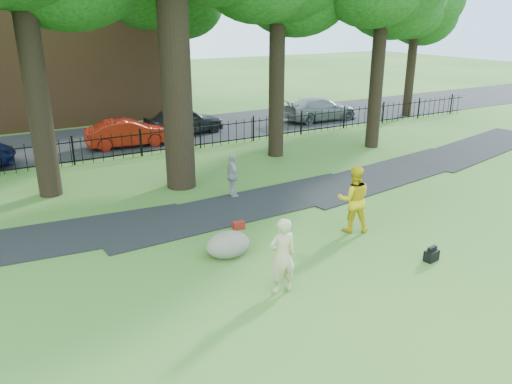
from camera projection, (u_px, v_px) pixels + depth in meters
ground at (279, 259)px, 13.44m from camera, size 120.00×120.00×0.00m
footpath at (243, 207)px, 17.10m from camera, size 36.07×3.85×0.03m
street at (118, 138)px, 26.52m from camera, size 80.00×7.00×0.02m
iron_fence at (141, 143)px, 23.05m from camera, size 44.00×0.04×1.20m
brick_building at (4, 18)px, 29.17m from camera, size 18.00×8.00×12.00m
woman at (282, 256)px, 11.59m from camera, size 0.71×0.50×1.87m
man at (354, 199)px, 14.91m from camera, size 1.24×1.15×2.04m
pedestrian at (233, 175)px, 17.77m from camera, size 0.53×1.00×1.62m
boulder at (228, 243)px, 13.58m from camera, size 1.39×1.14×0.73m
backpack at (431, 256)px, 13.32m from camera, size 0.42×0.30×0.30m
red_bag at (239, 225)px, 15.30m from camera, size 0.38×0.27×0.24m
red_sedan at (128, 133)px, 24.72m from camera, size 4.22×1.83×1.35m
grey_car at (184, 121)px, 27.24m from camera, size 4.54×2.19×1.50m
silver_car at (320, 109)px, 30.79m from camera, size 4.88×2.12×1.40m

